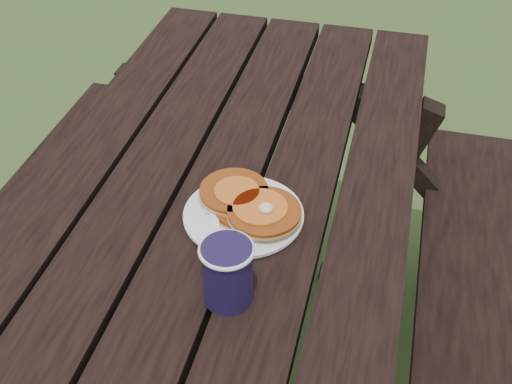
% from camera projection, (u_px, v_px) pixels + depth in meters
% --- Properties ---
extents(picnic_table, '(1.36, 1.80, 0.75)m').
position_uv_depth(picnic_table, '(208.00, 358.00, 1.41)').
color(picnic_table, black).
rests_on(picnic_table, ground).
extents(plate, '(0.25, 0.25, 0.01)m').
position_uv_depth(plate, '(244.00, 216.00, 1.19)').
color(plate, white).
rests_on(plate, picnic_table).
extents(pancake_stack, '(0.20, 0.18, 0.04)m').
position_uv_depth(pancake_stack, '(250.00, 204.00, 1.19)').
color(pancake_stack, '#8E3D10').
rests_on(pancake_stack, plate).
extents(knife, '(0.10, 0.17, 0.00)m').
position_uv_depth(knife, '(250.00, 239.00, 1.13)').
color(knife, white).
rests_on(knife, plate).
extents(fork, '(0.09, 0.16, 0.01)m').
position_uv_depth(fork, '(216.00, 233.00, 1.14)').
color(fork, white).
rests_on(fork, plate).
extents(coffee_cup, '(0.09, 0.09, 0.11)m').
position_uv_depth(coffee_cup, '(227.00, 270.00, 1.00)').
color(coffee_cup, '#1A1234').
rests_on(coffee_cup, picnic_table).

